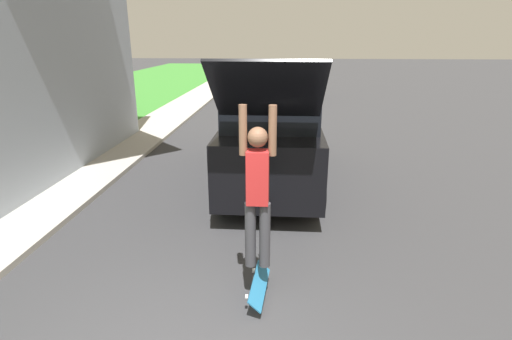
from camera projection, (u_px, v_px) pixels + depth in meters
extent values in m
cube|color=#ADA89E|center=(91.00, 169.00, 9.61)|extent=(1.80, 80.00, 0.10)
cube|color=black|center=(272.00, 142.00, 8.65)|extent=(1.87, 5.10, 1.15)
cube|color=black|center=(273.00, 100.00, 8.49)|extent=(1.72, 3.98, 0.65)
cylinder|color=black|center=(240.00, 147.00, 10.38)|extent=(0.24, 0.69, 0.69)
cylinder|color=black|center=(309.00, 148.00, 10.26)|extent=(0.24, 0.69, 0.69)
cylinder|color=black|center=(221.00, 192.00, 7.39)|extent=(0.24, 0.69, 0.69)
cylinder|color=black|center=(318.00, 194.00, 7.27)|extent=(0.24, 0.69, 0.69)
cube|color=black|center=(268.00, 91.00, 5.74)|extent=(1.64, 1.35, 0.96)
cube|color=navy|center=(280.00, 87.00, 21.60)|extent=(1.80, 4.13, 0.71)
cube|color=black|center=(280.00, 75.00, 21.30)|extent=(1.59, 2.15, 0.54)
cylinder|color=black|center=(265.00, 88.00, 22.90)|extent=(0.20, 0.62, 0.62)
cylinder|color=black|center=(295.00, 88.00, 22.78)|extent=(0.20, 0.62, 0.62)
cylinder|color=black|center=(262.00, 93.00, 20.55)|extent=(0.20, 0.62, 0.62)
cylinder|color=black|center=(296.00, 94.00, 20.43)|extent=(0.20, 0.62, 0.62)
cylinder|color=#38383D|center=(250.00, 235.00, 4.69)|extent=(0.13, 0.13, 0.81)
cylinder|color=#38383D|center=(265.00, 235.00, 4.68)|extent=(0.13, 0.13, 0.81)
cube|color=#B22323|center=(258.00, 177.00, 4.46)|extent=(0.25, 0.20, 0.62)
sphere|color=brown|center=(258.00, 137.00, 4.32)|extent=(0.22, 0.22, 0.22)
cylinder|color=brown|center=(243.00, 130.00, 4.30)|extent=(0.09, 0.09, 0.55)
cylinder|color=brown|center=(273.00, 131.00, 4.28)|extent=(0.09, 0.09, 0.55)
cube|color=#236B99|center=(259.00, 285.00, 4.82)|extent=(0.23, 0.79, 0.22)
cylinder|color=silver|center=(254.00, 270.00, 5.05)|extent=(0.03, 0.06, 0.06)
cylinder|color=silver|center=(264.00, 279.00, 5.09)|extent=(0.03, 0.06, 0.06)
cylinder|color=silver|center=(247.00, 297.00, 4.61)|extent=(0.03, 0.06, 0.06)
cylinder|color=silver|center=(258.00, 306.00, 4.64)|extent=(0.03, 0.06, 0.06)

